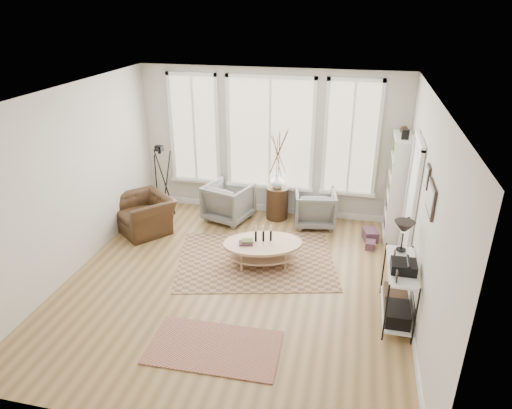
% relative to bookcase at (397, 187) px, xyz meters
% --- Properties ---
extents(room, '(5.50, 5.54, 2.90)m').
position_rel_bookcase_xyz_m(room, '(-2.42, -2.20, 0.47)').
color(room, '#9F7C49').
rests_on(room, ground).
extents(bay_window, '(4.14, 0.12, 2.24)m').
position_rel_bookcase_xyz_m(bay_window, '(-2.44, 0.49, 0.65)').
color(bay_window, '#D8B28A').
rests_on(bay_window, ground).
extents(door, '(0.09, 1.06, 2.22)m').
position_rel_bookcase_xyz_m(door, '(0.13, -1.08, 0.17)').
color(door, silver).
rests_on(door, ground).
extents(bookcase, '(0.31, 0.85, 2.06)m').
position_rel_bookcase_xyz_m(bookcase, '(0.00, 0.00, 0.00)').
color(bookcase, white).
rests_on(bookcase, ground).
extents(low_shelf, '(0.38, 1.08, 1.30)m').
position_rel_bookcase_xyz_m(low_shelf, '(-0.06, -2.52, -0.44)').
color(low_shelf, white).
rests_on(low_shelf, ground).
extents(wall_art, '(0.04, 0.88, 0.44)m').
position_rel_bookcase_xyz_m(wall_art, '(0.14, -2.49, 0.92)').
color(wall_art, black).
rests_on(wall_art, ground).
extents(rug_main, '(2.98, 2.50, 0.01)m').
position_rel_bookcase_xyz_m(rug_main, '(-2.27, -1.48, -0.95)').
color(rug_main, brown).
rests_on(rug_main, ground).
extents(rug_runner, '(1.68, 0.96, 0.01)m').
position_rel_bookcase_xyz_m(rug_runner, '(-2.31, -3.68, -0.94)').
color(rug_runner, maroon).
rests_on(rug_runner, ground).
extents(coffee_table, '(1.47, 1.15, 0.59)m').
position_rel_bookcase_xyz_m(coffee_table, '(-2.14, -1.58, -0.64)').
color(coffee_table, tan).
rests_on(coffee_table, ground).
extents(armchair_left, '(1.02, 1.04, 0.76)m').
position_rel_bookcase_xyz_m(armchair_left, '(-3.15, -0.05, -0.58)').
color(armchair_left, slate).
rests_on(armchair_left, ground).
extents(armchair_right, '(0.88, 0.90, 0.71)m').
position_rel_bookcase_xyz_m(armchair_right, '(-1.45, 0.09, -0.60)').
color(armchair_right, slate).
rests_on(armchair_right, ground).
extents(side_table, '(0.44, 0.44, 1.83)m').
position_rel_bookcase_xyz_m(side_table, '(-2.22, 0.22, -0.07)').
color(side_table, '#3B2515').
rests_on(side_table, ground).
extents(vase, '(0.31, 0.31, 0.28)m').
position_rel_bookcase_xyz_m(vase, '(-2.23, 0.22, -0.16)').
color(vase, silver).
rests_on(vase, side_table).
extents(accent_chair, '(1.37, 1.35, 0.67)m').
position_rel_bookcase_xyz_m(accent_chair, '(-4.57, -0.86, -0.62)').
color(accent_chair, '#3B2515').
rests_on(accent_chair, ground).
extents(tripod_camera, '(0.52, 0.52, 1.48)m').
position_rel_bookcase_xyz_m(tripod_camera, '(-4.46, -0.20, -0.27)').
color(tripod_camera, black).
rests_on(tripod_camera, ground).
extents(book_stack_near, '(0.31, 0.36, 0.20)m').
position_rel_bookcase_xyz_m(book_stack_near, '(-0.39, -0.32, -0.86)').
color(book_stack_near, maroon).
rests_on(book_stack_near, ground).
extents(book_stack_far, '(0.18, 0.22, 0.14)m').
position_rel_bookcase_xyz_m(book_stack_far, '(-0.39, -0.64, -0.89)').
color(book_stack_far, maroon).
rests_on(book_stack_far, ground).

